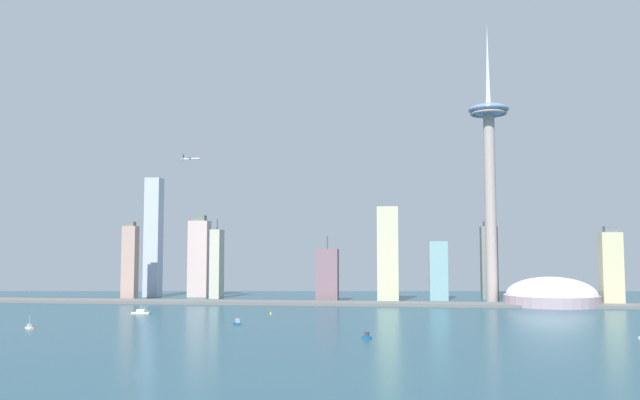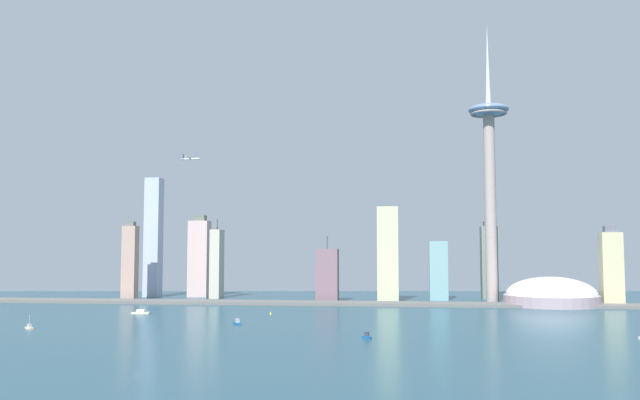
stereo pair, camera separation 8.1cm
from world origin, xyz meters
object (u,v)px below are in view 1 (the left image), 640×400
skyscraper_1 (199,258)px  airplane (190,159)px  boat_6 (29,327)px  channel_buoy_1 (271,313)px  observation_tower (489,155)px  boat_4 (367,336)px  stadium_dome (551,296)px  skyscraper_7 (611,268)px  skyscraper_6 (130,262)px  skyscraper_2 (327,275)px  boat_1 (141,312)px  skyscraper_8 (388,254)px  skyscraper_4 (438,271)px  skyscraper_0 (153,237)px  skyscraper_5 (489,262)px  boat_0 (237,322)px  skyscraper_3 (217,264)px

skyscraper_1 → airplane: 156.48m
boat_6 → airplane: 320.93m
channel_buoy_1 → observation_tower: bearing=35.4°
skyscraper_1 → boat_4: bearing=-58.4°
stadium_dome → skyscraper_7: (67.56, 10.74, 31.33)m
observation_tower → skyscraper_7: 183.13m
skyscraper_1 → skyscraper_6: (-65.63, -71.05, -4.97)m
airplane → skyscraper_7: bearing=8.8°
skyscraper_2 → boat_1: bearing=-132.8°
boat_1 → boat_4: 274.36m
skyscraper_8 → airplane: airplane is taller
skyscraper_4 → airplane: bearing=-165.0°
skyscraper_8 → boat_4: 338.96m
skyscraper_0 → skyscraper_8: size_ratio=1.39×
skyscraper_5 → boat_4: skyscraper_5 is taller
observation_tower → airplane: bearing=-174.7°
skyscraper_0 → boat_4: bearing=-51.9°
stadium_dome → channel_buoy_1: (-286.99, -135.09, -9.01)m
skyscraper_8 → airplane: (-231.21, -39.78, 112.80)m
stadium_dome → skyscraper_4: bearing=148.8°
stadium_dome → skyscraper_8: size_ratio=0.90×
skyscraper_6 → boat_1: (83.65, -168.29, -45.01)m
boat_4 → airplane: bearing=-13.1°
skyscraper_8 → channel_buoy_1: 207.19m
skyscraper_0 → boat_0: 374.63m
skyscraper_3 → skyscraper_5: size_ratio=1.04×
skyscraper_6 → skyscraper_7: 563.31m
boat_4 → airplane: 406.39m
stadium_dome → skyscraper_8: bearing=169.5°
skyscraper_6 → channel_buoy_1: 265.87m
observation_tower → skyscraper_0: bearing=172.0°
skyscraper_4 → skyscraper_5: 73.65m
skyscraper_4 → boat_1: bearing=-143.6°
skyscraper_7 → stadium_dome: bearing=-171.0°
skyscraper_1 → boat_1: skyscraper_1 is taller
observation_tower → skyscraper_6: size_ratio=3.42×
skyscraper_1 → channel_buoy_1: (142.98, -229.58, -50.12)m
airplane → skyscraper_3: bearing=88.2°
stadium_dome → skyscraper_1: size_ratio=0.95×
skyscraper_5 → boat_6: (-394.06, -381.76, -45.47)m
boat_6 → boat_0: bearing=-121.0°
skyscraper_1 → skyscraper_6: bearing=-132.7°
skyscraper_1 → skyscraper_3: 39.74m
channel_buoy_1 → airplane: size_ratio=0.11×
skyscraper_6 → observation_tower: bearing=0.3°
airplane → skyscraper_0: bearing=137.5°
skyscraper_8 → boat_0: bearing=-114.4°
observation_tower → skyscraper_7: observation_tower is taller
skyscraper_7 → boat_6: (-514.69, -288.42, -40.26)m
skyscraper_6 → boat_0: 321.33m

